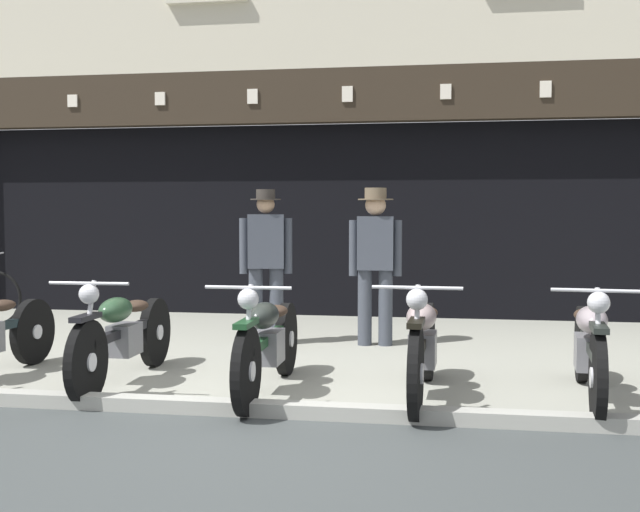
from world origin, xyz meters
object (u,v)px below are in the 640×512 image
(advert_board_near, at_px, (228,182))
(motorcycle_center_right, at_px, (423,343))
(motorcycle_center, at_px, (268,340))
(motorcycle_right, at_px, (589,346))
(shopkeeper_center, at_px, (375,257))
(motorcycle_center_left, at_px, (123,333))
(salesman_left, at_px, (266,260))

(advert_board_near, bearing_deg, motorcycle_center_right, -58.23)
(motorcycle_center, distance_m, motorcycle_right, 2.44)
(motorcycle_center_right, distance_m, advert_board_near, 5.63)
(advert_board_near, bearing_deg, shopkeeper_center, -45.46)
(motorcycle_center_left, height_order, shopkeeper_center, shopkeeper_center)
(salesman_left, xyz_separation_m, advert_board_near, (-1.14, 2.51, 0.92))
(motorcycle_center_left, distance_m, advert_board_near, 4.75)
(motorcycle_right, distance_m, shopkeeper_center, 2.89)
(motorcycle_center, xyz_separation_m, salesman_left, (-0.53, 2.16, 0.50))
(motorcycle_center_left, relative_size, motorcycle_center, 1.02)
(motorcycle_center, relative_size, motorcycle_right, 1.00)
(motorcycle_center_left, bearing_deg, salesman_left, -111.24)
(motorcycle_center_left, xyz_separation_m, advert_board_near, (-0.41, 4.52, 1.42))
(motorcycle_center_right, relative_size, shopkeeper_center, 1.19)
(motorcycle_center, relative_size, advert_board_near, 1.92)
(motorcycle_right, distance_m, salesman_left, 3.62)
(motorcycle_center_right, distance_m, motorcycle_right, 1.24)
(motorcycle_center_right, bearing_deg, motorcycle_center_left, -0.57)
(motorcycle_right, bearing_deg, motorcycle_center_left, 4.98)
(motorcycle_center_left, distance_m, shopkeeper_center, 2.93)
(motorcycle_center_right, xyz_separation_m, motorcycle_right, (1.24, 0.12, -0.01))
(motorcycle_center_left, bearing_deg, motorcycle_center_right, 176.15)
(motorcycle_right, height_order, advert_board_near, advert_board_near)
(motorcycle_center_left, height_order, advert_board_near, advert_board_near)
(motorcycle_center_left, relative_size, shopkeeper_center, 1.23)
(motorcycle_center_right, height_order, salesman_left, salesman_left)
(advert_board_near, bearing_deg, salesman_left, -65.51)
(motorcycle_center, xyz_separation_m, advert_board_near, (-1.67, 4.67, 1.42))
(motorcycle_center_left, height_order, motorcycle_center, motorcycle_center)
(shopkeeper_center, bearing_deg, motorcycle_center_right, 100.59)
(motorcycle_center_right, distance_m, shopkeeper_center, 2.43)
(motorcycle_center, bearing_deg, motorcycle_center_right, -178.71)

